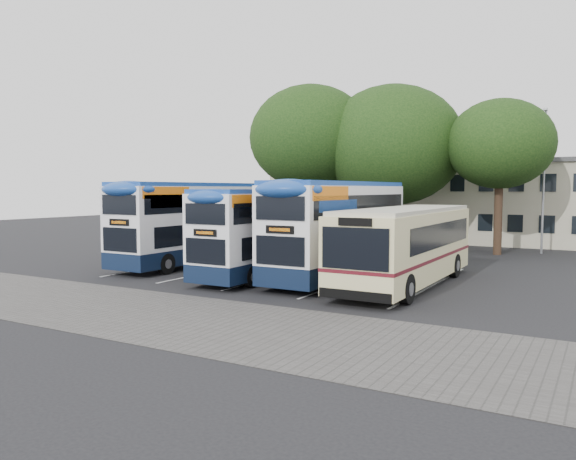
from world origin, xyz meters
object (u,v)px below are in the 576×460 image
Objects in this scene: lamp_post at (544,173)px; bus_dd_left at (194,220)px; tree_left at (310,137)px; bus_dd_right at (339,225)px; tree_right at (500,144)px; tree_mid at (393,145)px; bus_single at (407,242)px; bus_dd_mid at (270,228)px.

bus_dd_left is at bearing -136.99° from lamp_post.
bus_dd_right is (7.72, -11.87, -5.26)m from tree_left.
bus_dd_left is at bearing -95.15° from tree_left.
bus_dd_right is at bearing -109.75° from tree_right.
tree_left is 5.74m from tree_mid.
lamp_post is 16.28m from bus_single.
bus_dd_left is at bearing 167.13° from bus_dd_mid.
bus_dd_left is 0.96× the size of bus_single.
bus_dd_mid is at bearing -175.25° from bus_single.
bus_dd_mid is at bearing -70.25° from tree_left.
tree_right is 16.82m from bus_dd_mid.
bus_single is at bearing -103.48° from lamp_post.
tree_mid is at bearing 16.14° from tree_left.
bus_dd_mid is (-7.84, -14.16, -4.58)m from tree_right.
bus_dd_mid is at bearing -118.97° from tree_right.
tree_mid is 14.40m from bus_dd_right.
tree_right is (6.97, -0.27, -0.22)m from tree_mid.
bus_single is at bearing 4.75° from bus_dd_mid.
bus_dd_right is at bearing -56.97° from tree_left.
bus_dd_mid is (4.61, -12.84, -5.45)m from tree_left.
bus_dd_right is 0.96× the size of bus_single.
tree_left is at bearing 131.95° from bus_single.
lamp_post is 0.82× the size of bus_single.
tree_left is 1.03× the size of bus_single.
lamp_post is 21.80m from bus_dd_left.
bus_dd_mid is 6.48m from bus_single.
lamp_post is 0.80× the size of tree_left.
tree_mid reaches higher than lamp_post.
tree_right is at bearing 61.03° from bus_dd_mid.
tree_right is at bearing 43.64° from bus_dd_left.
tree_left is at bearing -173.98° from tree_right.
tree_right reaches higher than bus_dd_right.
tree_left reaches higher than tree_right.
tree_mid is at bearing 111.90° from bus_single.
bus_single is (5.58, -13.89, -5.18)m from tree_mid.
tree_right reaches higher than bus_dd_left.
lamp_post is 0.85× the size of bus_dd_right.
lamp_post reaches higher than bus_dd_right.
tree_right is at bearing 70.25° from bus_dd_right.
tree_left is 14.69m from bus_dd_mid.
lamp_post is 0.93× the size of bus_dd_mid.
tree_right reaches higher than bus_dd_mid.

